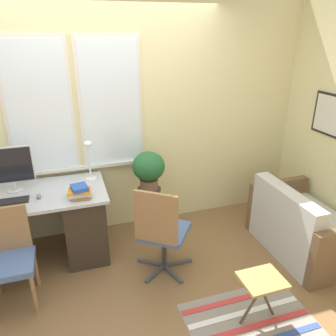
{
  "coord_description": "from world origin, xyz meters",
  "views": [
    {
      "loc": [
        -0.44,
        -2.73,
        2.24
      ],
      "look_at": [
        0.5,
        0.18,
        0.95
      ],
      "focal_mm": 35.0,
      "sensor_mm": 36.0,
      "label": 1
    }
  ],
  "objects_px": {
    "desk_lamp": "(89,154)",
    "potted_plant": "(149,168)",
    "office_chair_swivel": "(162,230)",
    "couch_loveseat": "(302,229)",
    "folding_stool": "(262,284)",
    "monitor": "(11,167)",
    "book_stack": "(80,192)",
    "keyboard": "(8,202)",
    "plant_stand": "(149,194)",
    "mouse": "(39,196)",
    "desk_chair_wooden": "(9,256)"
  },
  "relations": [
    {
      "from": "monitor",
      "to": "mouse",
      "type": "xyz_separation_m",
      "value": [
        0.23,
        -0.23,
        -0.24
      ]
    },
    {
      "from": "desk_chair_wooden",
      "to": "book_stack",
      "type": "bearing_deg",
      "value": 24.13
    },
    {
      "from": "desk_lamp",
      "to": "folding_stool",
      "type": "relative_size",
      "value": 0.99
    },
    {
      "from": "couch_loveseat",
      "to": "keyboard",
      "type": "bearing_deg",
      "value": 78.38
    },
    {
      "from": "folding_stool",
      "to": "desk_chair_wooden",
      "type": "bearing_deg",
      "value": 155.53
    },
    {
      "from": "plant_stand",
      "to": "potted_plant",
      "type": "xyz_separation_m",
      "value": [
        0.0,
        -0.0,
        0.32
      ]
    },
    {
      "from": "potted_plant",
      "to": "folding_stool",
      "type": "height_order",
      "value": "potted_plant"
    },
    {
      "from": "mouse",
      "to": "folding_stool",
      "type": "distance_m",
      "value": 2.14
    },
    {
      "from": "monitor",
      "to": "desk_lamp",
      "type": "bearing_deg",
      "value": 4.41
    },
    {
      "from": "monitor",
      "to": "office_chair_swivel",
      "type": "bearing_deg",
      "value": -28.84
    },
    {
      "from": "keyboard",
      "to": "book_stack",
      "type": "xyz_separation_m",
      "value": [
        0.64,
        -0.1,
        0.05
      ]
    },
    {
      "from": "office_chair_swivel",
      "to": "couch_loveseat",
      "type": "height_order",
      "value": "office_chair_swivel"
    },
    {
      "from": "monitor",
      "to": "potted_plant",
      "type": "distance_m",
      "value": 1.37
    },
    {
      "from": "desk_lamp",
      "to": "folding_stool",
      "type": "bearing_deg",
      "value": -53.87
    },
    {
      "from": "potted_plant",
      "to": "folding_stool",
      "type": "bearing_deg",
      "value": -69.86
    },
    {
      "from": "book_stack",
      "to": "folding_stool",
      "type": "height_order",
      "value": "book_stack"
    },
    {
      "from": "couch_loveseat",
      "to": "mouse",
      "type": "bearing_deg",
      "value": 77.05
    },
    {
      "from": "monitor",
      "to": "office_chair_swivel",
      "type": "xyz_separation_m",
      "value": [
        1.3,
        -0.71,
        -0.53
      ]
    },
    {
      "from": "mouse",
      "to": "desk_lamp",
      "type": "relative_size",
      "value": 0.17
    },
    {
      "from": "office_chair_swivel",
      "to": "couch_loveseat",
      "type": "xyz_separation_m",
      "value": [
        1.55,
        -0.11,
        -0.22
      ]
    },
    {
      "from": "couch_loveseat",
      "to": "plant_stand",
      "type": "distance_m",
      "value": 1.7
    },
    {
      "from": "couch_loveseat",
      "to": "plant_stand",
      "type": "xyz_separation_m",
      "value": [
        -1.49,
        0.78,
        0.27
      ]
    },
    {
      "from": "keyboard",
      "to": "office_chair_swivel",
      "type": "xyz_separation_m",
      "value": [
        1.33,
        -0.48,
        -0.29
      ]
    },
    {
      "from": "book_stack",
      "to": "desk_chair_wooden",
      "type": "relative_size",
      "value": 0.27
    },
    {
      "from": "office_chair_swivel",
      "to": "couch_loveseat",
      "type": "bearing_deg",
      "value": -147.71
    },
    {
      "from": "mouse",
      "to": "book_stack",
      "type": "relative_size",
      "value": 0.32
    },
    {
      "from": "plant_stand",
      "to": "mouse",
      "type": "bearing_deg",
      "value": -171.05
    },
    {
      "from": "mouse",
      "to": "desk_lamp",
      "type": "distance_m",
      "value": 0.65
    },
    {
      "from": "couch_loveseat",
      "to": "folding_stool",
      "type": "xyz_separation_m",
      "value": [
        -0.95,
        -0.68,
        0.1
      ]
    },
    {
      "from": "office_chair_swivel",
      "to": "desk_lamp",
      "type": "bearing_deg",
      "value": -17.9
    },
    {
      "from": "keyboard",
      "to": "potted_plant",
      "type": "height_order",
      "value": "potted_plant"
    },
    {
      "from": "keyboard",
      "to": "mouse",
      "type": "height_order",
      "value": "mouse"
    },
    {
      "from": "monitor",
      "to": "folding_stool",
      "type": "bearing_deg",
      "value": -38.64
    },
    {
      "from": "keyboard",
      "to": "office_chair_swivel",
      "type": "relative_size",
      "value": 0.37
    },
    {
      "from": "book_stack",
      "to": "potted_plant",
      "type": "bearing_deg",
      "value": 21.18
    },
    {
      "from": "desk_lamp",
      "to": "potted_plant",
      "type": "bearing_deg",
      "value": -10.03
    },
    {
      "from": "book_stack",
      "to": "office_chair_swivel",
      "type": "xyz_separation_m",
      "value": [
        0.69,
        -0.37,
        -0.34
      ]
    },
    {
      "from": "keyboard",
      "to": "couch_loveseat",
      "type": "distance_m",
      "value": 2.99
    },
    {
      "from": "monitor",
      "to": "keyboard",
      "type": "xyz_separation_m",
      "value": [
        -0.04,
        -0.24,
        -0.24
      ]
    },
    {
      "from": "monitor",
      "to": "folding_stool",
      "type": "xyz_separation_m",
      "value": [
        1.89,
        -1.51,
        -0.65
      ]
    },
    {
      "from": "potted_plant",
      "to": "keyboard",
      "type": "bearing_deg",
      "value": -172.4
    },
    {
      "from": "desk_lamp",
      "to": "book_stack",
      "type": "bearing_deg",
      "value": -109.22
    },
    {
      "from": "desk_lamp",
      "to": "couch_loveseat",
      "type": "height_order",
      "value": "desk_lamp"
    },
    {
      "from": "plant_stand",
      "to": "potted_plant",
      "type": "height_order",
      "value": "potted_plant"
    },
    {
      "from": "desk_chair_wooden",
      "to": "office_chair_swivel",
      "type": "distance_m",
      "value": 1.34
    },
    {
      "from": "couch_loveseat",
      "to": "plant_stand",
      "type": "height_order",
      "value": "couch_loveseat"
    },
    {
      "from": "keyboard",
      "to": "couch_loveseat",
      "type": "relative_size",
      "value": 0.31
    },
    {
      "from": "mouse",
      "to": "potted_plant",
      "type": "bearing_deg",
      "value": 8.95
    },
    {
      "from": "potted_plant",
      "to": "folding_stool",
      "type": "distance_m",
      "value": 1.63
    },
    {
      "from": "desk_chair_wooden",
      "to": "folding_stool",
      "type": "height_order",
      "value": "desk_chair_wooden"
    }
  ]
}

